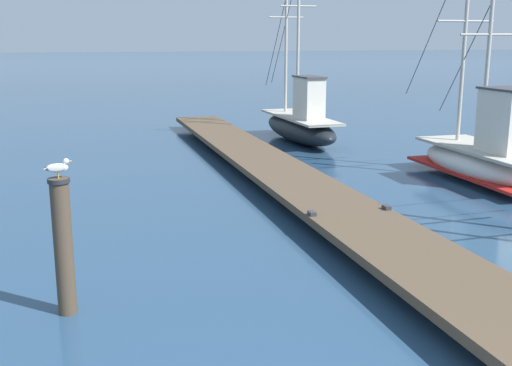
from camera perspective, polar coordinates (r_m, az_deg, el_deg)
floating_dock at (r=16.68m, az=1.96°, el=1.17°), size 2.74×23.58×0.53m
fishing_boat_1 at (r=23.55m, az=4.12°, el=5.51°), size 1.66×7.02×6.73m
fishing_boat_2 at (r=17.95m, az=20.48°, el=2.34°), size 2.23×7.11×6.90m
mooring_piling at (r=9.04m, az=-17.21°, el=-5.41°), size 0.30×0.30×1.95m
perched_seagull at (r=8.77m, az=-17.72°, el=1.36°), size 0.38×0.17×0.26m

